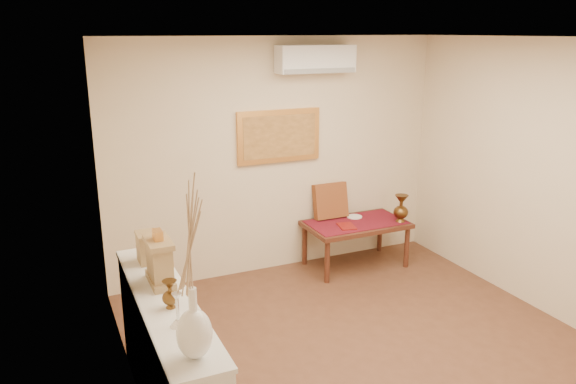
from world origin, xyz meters
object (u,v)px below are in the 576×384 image
mantel_clock (160,261)px  display_ledge (168,360)px  white_vase (191,270)px  low_table (356,228)px  brass_urn_tall (401,205)px  wooden_chest (148,247)px

mantel_clock → display_ledge: bearing=-97.6°
white_vase → low_table: bearing=45.2°
brass_urn_tall → mantel_clock: (-3.14, -1.44, 0.40)m
display_ledge → mantel_clock: size_ratio=4.93×
brass_urn_tall → wooden_chest: wooden_chest is taller
brass_urn_tall → mantel_clock: bearing=-155.3°
wooden_chest → low_table: (2.65, 1.20, -0.62)m
mantel_clock → brass_urn_tall: bearing=24.7°
brass_urn_tall → display_ledge: size_ratio=0.20×
display_ledge → low_table: size_ratio=1.68×
white_vase → display_ledge: white_vase is taller
wooden_chest → display_ledge: bearing=-92.2°
brass_urn_tall → white_vase: bearing=-141.8°
white_vase → brass_urn_tall: (3.16, 2.49, -0.76)m
brass_urn_tall → wooden_chest: bearing=-162.2°
brass_urn_tall → display_ledge: display_ledge is taller
mantel_clock → low_table: mantel_clock is taller
display_ledge → brass_urn_tall: bearing=28.0°
white_vase → low_table: 3.93m
display_ledge → low_table: 3.27m
display_ledge → low_table: display_ledge is taller
white_vase → wooden_chest: size_ratio=4.39×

